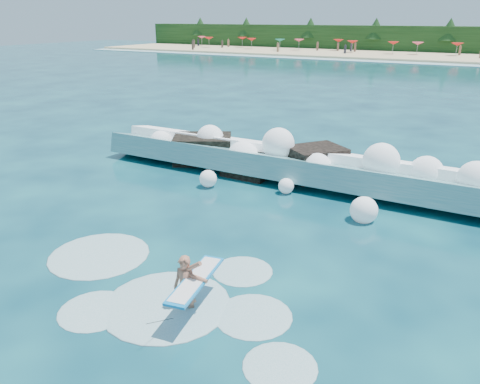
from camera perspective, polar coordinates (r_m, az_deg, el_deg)
The scene contains 11 objects.
ground at distance 15.33m, azimuth -8.62°, elevation -5.53°, with size 200.00×200.00×0.00m, color #072A3E.
beach at distance 89.39m, azimuth 24.60°, elevation 14.68°, with size 140.00×20.00×0.40m, color tan.
wet_band at distance 78.49m, azimuth 23.70°, elevation 14.10°, with size 140.00×5.00×0.08m, color silver.
treeline at distance 99.20m, azimuth 25.45°, elevation 16.32°, with size 140.00×4.00×5.00m, color black.
breaking_wave at distance 20.48m, azimuth 7.42°, elevation 3.06°, with size 19.17×2.93×1.65m.
rock_cluster at distance 21.73m, azimuth 1.18°, elevation 4.08°, with size 8.84×3.52×1.61m.
surfer_with_board at distance 11.50m, azimuth -6.40°, elevation -11.38°, with size 1.08×2.90×1.70m.
wave_spray at distance 20.02m, azimuth 8.43°, elevation 3.97°, with size 15.27×4.66×2.23m.
surf_foam at distance 12.79m, azimuth -10.62°, elevation -11.35°, with size 9.01×5.16×0.16m.
beach_umbrellas at distance 91.32m, azimuth 24.99°, elevation 16.01°, with size 111.03×6.35×0.50m.
beachgoers at distance 87.68m, azimuth 20.63°, elevation 15.71°, with size 101.61×13.89×1.94m.
Camera 1 is at (8.67, -10.73, 6.70)m, focal length 35.00 mm.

